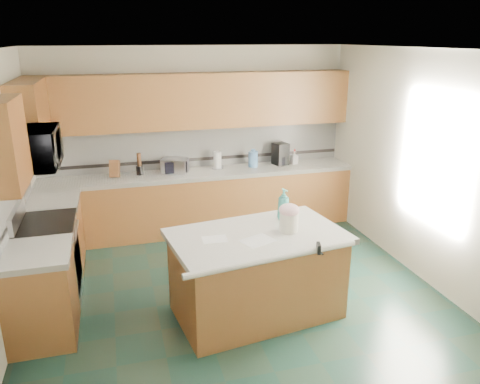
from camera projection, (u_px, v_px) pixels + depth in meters
name	position (u px, v px, depth m)	size (l,w,h in m)	color
floor	(236.00, 295.00, 5.36)	(4.60, 4.60, 0.00)	black
ceiling	(235.00, 49.00, 4.51)	(4.60, 4.60, 0.00)	white
wall_back	(196.00, 139.00, 7.06)	(4.60, 0.04, 2.70)	beige
wall_front	(334.00, 293.00, 2.81)	(4.60, 0.04, 2.70)	beige
wall_right	(425.00, 167.00, 5.52)	(0.04, 4.60, 2.70)	beige
back_base_cab	(201.00, 203.00, 7.06)	(4.60, 0.60, 0.86)	#4C260E
back_countertop	(201.00, 174.00, 6.91)	(4.60, 0.64, 0.06)	white
back_upper_cab	(197.00, 101.00, 6.70)	(4.60, 0.33, 0.78)	#4C260E
back_backsplash	(196.00, 147.00, 7.06)	(4.60, 0.02, 0.63)	silver
back_accent_band	(197.00, 159.00, 7.12)	(4.60, 0.01, 0.05)	black
left_base_cab_rear	(56.00, 235.00, 5.90)	(0.60, 0.82, 0.86)	#4C260E
left_counter_rear	(52.00, 201.00, 5.76)	(0.64, 0.82, 0.06)	white
left_base_cab_front	(41.00, 297.00, 4.50)	(0.60, 0.72, 0.86)	#4C260E
left_counter_front	(35.00, 254.00, 4.36)	(0.64, 0.72, 0.06)	white
left_backsplash	(11.00, 195.00, 4.90)	(0.02, 2.30, 0.63)	silver
left_accent_band	(14.00, 213.00, 4.96)	(0.01, 2.30, 0.05)	black
left_upper_cab_rear	(29.00, 115.00, 5.51)	(0.33, 1.09, 0.78)	#4C260E
left_upper_cab_front	(1.00, 145.00, 3.99)	(0.33, 0.72, 0.78)	#4C260E
range_body	(50.00, 262.00, 5.18)	(0.60, 0.76, 0.88)	#B7B7BC
range_oven_door	(77.00, 262.00, 5.26)	(0.02, 0.68, 0.55)	black
range_cooktop	(44.00, 224.00, 5.03)	(0.62, 0.78, 0.04)	black
range_handle	(77.00, 231.00, 5.15)	(0.02, 0.02, 0.66)	#B7B7BC
range_backguard	(16.00, 216.00, 4.93)	(0.06, 0.76, 0.18)	#B7B7BC
microwave	(33.00, 148.00, 4.77)	(0.73, 0.50, 0.41)	#B7B7BC
island_base	(257.00, 277.00, 4.89)	(1.65, 0.94, 0.86)	#4C260E
island_top	(257.00, 236.00, 4.74)	(1.75, 1.04, 0.06)	white
island_bullnose	(274.00, 259.00, 4.27)	(0.06, 0.06, 1.75)	white
treat_jar	(289.00, 222.00, 4.76)	(0.19, 0.19, 0.20)	silver
treat_jar_lid	(289.00, 210.00, 4.72)	(0.21, 0.21, 0.13)	beige
treat_jar_knob	(289.00, 206.00, 4.71)	(0.02, 0.02, 0.07)	tan
treat_jar_knob_end_l	(286.00, 206.00, 4.70)	(0.04, 0.04, 0.04)	tan
treat_jar_knob_end_r	(293.00, 206.00, 4.71)	(0.04, 0.04, 0.04)	tan
soap_bottle_island	(284.00, 204.00, 5.05)	(0.13, 0.13, 0.35)	teal
paper_sheet_a	(258.00, 241.00, 4.57)	(0.31, 0.23, 0.00)	white
paper_sheet_b	(215.00, 239.00, 4.60)	(0.24, 0.18, 0.00)	white
clamp_body	(319.00, 248.00, 4.38)	(0.03, 0.10, 0.09)	black
clamp_handle	(321.00, 253.00, 4.33)	(0.02, 0.02, 0.07)	black
knife_block	(115.00, 169.00, 6.60)	(0.13, 0.11, 0.24)	#472814
utensil_crock	(140.00, 170.00, 6.73)	(0.10, 0.10, 0.13)	black
utensil_bundle	(139.00, 160.00, 6.68)	(0.06, 0.06, 0.19)	#472814
toaster_oven	(175.00, 166.00, 6.82)	(0.36, 0.25, 0.21)	#B7B7BC
toaster_oven_door	(176.00, 168.00, 6.71)	(0.32, 0.01, 0.17)	black
paper_towel	(218.00, 160.00, 7.02)	(0.12, 0.12, 0.26)	white
paper_towel_base	(218.00, 168.00, 7.06)	(0.18, 0.18, 0.01)	#B7B7BC
water_jug	(253.00, 159.00, 7.13)	(0.15, 0.15, 0.24)	#5687C4
water_jug_neck	(253.00, 150.00, 7.08)	(0.07, 0.07, 0.03)	#5687C4
coffee_maker	(280.00, 154.00, 7.24)	(0.20, 0.22, 0.34)	black
coffee_carafe	(281.00, 161.00, 7.23)	(0.14, 0.14, 0.14)	black
soap_bottle_back	(294.00, 158.00, 7.29)	(0.09, 0.09, 0.20)	white
soap_back_cap	(295.00, 150.00, 7.26)	(0.02, 0.02, 0.03)	red
window_light_proxy	(435.00, 159.00, 5.28)	(0.02, 1.40, 1.10)	white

